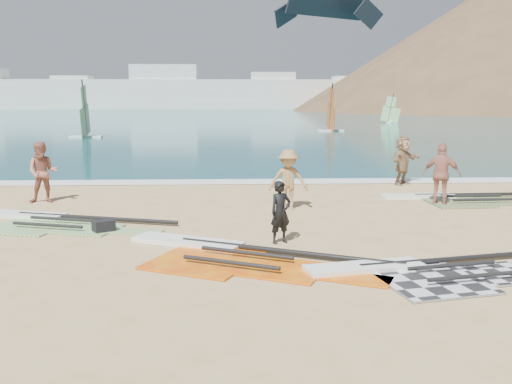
{
  "coord_description": "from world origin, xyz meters",
  "views": [
    {
      "loc": [
        -1.55,
        -10.63,
        3.46
      ],
      "look_at": [
        -0.93,
        4.0,
        1.0
      ],
      "focal_mm": 40.0,
      "sensor_mm": 36.0,
      "label": 1
    }
  ],
  "objects_px": {
    "rig_green": "(50,221)",
    "beachgoer_right": "(403,160)",
    "rig_orange": "(458,199)",
    "beachgoer_mid": "(288,180)",
    "rig_red": "(227,254)",
    "gear_bag_near": "(104,226)",
    "beachgoer_back": "(442,175)",
    "person_wetsuit": "(281,212)",
    "beachgoer_left": "(43,172)",
    "rig_grey": "(428,271)"
  },
  "relations": [
    {
      "from": "rig_green",
      "to": "beachgoer_right",
      "type": "bearing_deg",
      "value": 45.61
    },
    {
      "from": "rig_orange",
      "to": "beachgoer_mid",
      "type": "bearing_deg",
      "value": -169.79
    },
    {
      "from": "rig_red",
      "to": "beachgoer_mid",
      "type": "xyz_separation_m",
      "value": [
        1.85,
        5.2,
        0.88
      ]
    },
    {
      "from": "gear_bag_near",
      "to": "beachgoer_right",
      "type": "relative_size",
      "value": 0.27
    },
    {
      "from": "beachgoer_mid",
      "to": "beachgoer_back",
      "type": "distance_m",
      "value": 4.97
    },
    {
      "from": "person_wetsuit",
      "to": "beachgoer_left",
      "type": "relative_size",
      "value": 0.74
    },
    {
      "from": "rig_green",
      "to": "beachgoer_back",
      "type": "relative_size",
      "value": 2.95
    },
    {
      "from": "rig_green",
      "to": "beachgoer_left",
      "type": "relative_size",
      "value": 2.95
    },
    {
      "from": "rig_orange",
      "to": "rig_red",
      "type": "height_order",
      "value": "rig_red"
    },
    {
      "from": "person_wetsuit",
      "to": "beachgoer_left",
      "type": "height_order",
      "value": "beachgoer_left"
    },
    {
      "from": "rig_red",
      "to": "beachgoer_back",
      "type": "relative_size",
      "value": 2.96
    },
    {
      "from": "rig_red",
      "to": "beachgoer_left",
      "type": "bearing_deg",
      "value": 157.89
    },
    {
      "from": "beachgoer_back",
      "to": "rig_green",
      "type": "bearing_deg",
      "value": 34.69
    },
    {
      "from": "beachgoer_left",
      "to": "beachgoer_right",
      "type": "bearing_deg",
      "value": 8.26
    },
    {
      "from": "person_wetsuit",
      "to": "beachgoer_right",
      "type": "bearing_deg",
      "value": 30.72
    },
    {
      "from": "rig_green",
      "to": "beachgoer_back",
      "type": "bearing_deg",
      "value": 26.87
    },
    {
      "from": "rig_red",
      "to": "beachgoer_back",
      "type": "distance_m",
      "value": 8.88
    },
    {
      "from": "beachgoer_back",
      "to": "rig_orange",
      "type": "bearing_deg",
      "value": -111.73
    },
    {
      "from": "beachgoer_mid",
      "to": "beachgoer_right",
      "type": "bearing_deg",
      "value": 47.57
    },
    {
      "from": "rig_orange",
      "to": "beachgoer_back",
      "type": "bearing_deg",
      "value": -138.75
    },
    {
      "from": "rig_green",
      "to": "beachgoer_right",
      "type": "height_order",
      "value": "beachgoer_right"
    },
    {
      "from": "gear_bag_near",
      "to": "rig_red",
      "type": "bearing_deg",
      "value": -36.28
    },
    {
      "from": "rig_grey",
      "to": "beachgoer_right",
      "type": "relative_size",
      "value": 3.04
    },
    {
      "from": "rig_grey",
      "to": "beachgoer_left",
      "type": "distance_m",
      "value": 12.96
    },
    {
      "from": "beachgoer_left",
      "to": "beachgoer_back",
      "type": "xyz_separation_m",
      "value": [
        12.88,
        -1.06,
        -0.0
      ]
    },
    {
      "from": "rig_green",
      "to": "beachgoer_left",
      "type": "bearing_deg",
      "value": 126.79
    },
    {
      "from": "beachgoer_left",
      "to": "beachgoer_back",
      "type": "height_order",
      "value": "beachgoer_left"
    },
    {
      "from": "rig_orange",
      "to": "beachgoer_mid",
      "type": "xyz_separation_m",
      "value": [
        -5.89,
        -1.33,
        0.88
      ]
    },
    {
      "from": "beachgoer_back",
      "to": "gear_bag_near",
      "type": "bearing_deg",
      "value": 42.75
    },
    {
      "from": "rig_red",
      "to": "beachgoer_back",
      "type": "xyz_separation_m",
      "value": [
        6.8,
        5.63,
        0.95
      ]
    },
    {
      "from": "beachgoer_right",
      "to": "rig_orange",
      "type": "bearing_deg",
      "value": -119.1
    },
    {
      "from": "beachgoer_back",
      "to": "beachgoer_right",
      "type": "distance_m",
      "value": 4.41
    },
    {
      "from": "rig_grey",
      "to": "rig_red",
      "type": "xyz_separation_m",
      "value": [
        -3.98,
        1.41,
        0.0
      ]
    },
    {
      "from": "gear_bag_near",
      "to": "beachgoer_right",
      "type": "distance_m",
      "value": 12.7
    },
    {
      "from": "person_wetsuit",
      "to": "beachgoer_back",
      "type": "relative_size",
      "value": 0.74
    },
    {
      "from": "beachgoer_back",
      "to": "beachgoer_right",
      "type": "bearing_deg",
      "value": -66.52
    },
    {
      "from": "beachgoer_back",
      "to": "beachgoer_right",
      "type": "relative_size",
      "value": 1.04
    },
    {
      "from": "beachgoer_mid",
      "to": "beachgoer_right",
      "type": "xyz_separation_m",
      "value": [
        5.03,
        4.85,
        0.03
      ]
    },
    {
      "from": "rig_green",
      "to": "beachgoer_back",
      "type": "distance_m",
      "value": 11.94
    },
    {
      "from": "rig_orange",
      "to": "person_wetsuit",
      "type": "xyz_separation_m",
      "value": [
        -6.47,
        -5.4,
        0.7
      ]
    },
    {
      "from": "rig_orange",
      "to": "rig_red",
      "type": "relative_size",
      "value": 1.0
    },
    {
      "from": "rig_green",
      "to": "beachgoer_mid",
      "type": "xyz_separation_m",
      "value": [
        6.77,
        1.67,
        0.88
      ]
    },
    {
      "from": "gear_bag_near",
      "to": "beachgoer_right",
      "type": "bearing_deg",
      "value": 37.44
    },
    {
      "from": "rig_red",
      "to": "gear_bag_near",
      "type": "height_order",
      "value": "gear_bag_near"
    },
    {
      "from": "beachgoer_left",
      "to": "beachgoer_back",
      "type": "bearing_deg",
      "value": -10.96
    },
    {
      "from": "gear_bag_near",
      "to": "person_wetsuit",
      "type": "xyz_separation_m",
      "value": [
        4.45,
        -1.22,
        0.58
      ]
    },
    {
      "from": "rig_grey",
      "to": "beachgoer_left",
      "type": "bearing_deg",
      "value": 129.0
    },
    {
      "from": "rig_grey",
      "to": "beachgoer_back",
      "type": "relative_size",
      "value": 2.92
    },
    {
      "from": "rig_orange",
      "to": "beachgoer_mid",
      "type": "distance_m",
      "value": 6.1
    },
    {
      "from": "gear_bag_near",
      "to": "beachgoer_left",
      "type": "bearing_deg",
      "value": 123.61
    }
  ]
}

